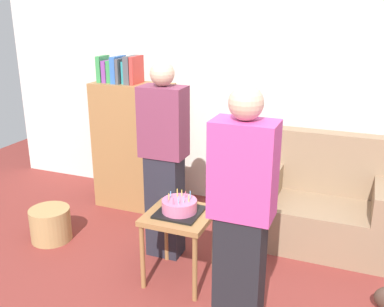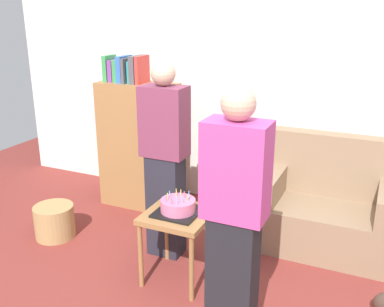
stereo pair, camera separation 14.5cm
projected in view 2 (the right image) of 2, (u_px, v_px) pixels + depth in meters
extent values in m
cube|color=silver|center=(268.00, 78.00, 4.30)|extent=(6.00, 0.10, 2.70)
cube|color=#8C7054|center=(324.00, 226.00, 3.83)|extent=(1.10, 0.70, 0.40)
cube|color=#8C7054|center=(334.00, 165.00, 3.91)|extent=(1.10, 0.16, 0.56)
cube|color=#8C7054|center=(273.00, 184.00, 3.91)|extent=(0.16, 0.70, 0.24)
cube|color=olive|center=(140.00, 146.00, 4.54)|extent=(0.80, 0.36, 1.30)
cube|color=#38934C|center=(109.00, 68.00, 4.41)|extent=(0.05, 0.19, 0.25)
cube|color=#7F3D93|center=(114.00, 71.00, 4.40)|extent=(0.05, 0.19, 0.21)
cube|color=#38934C|center=(119.00, 71.00, 4.38)|extent=(0.05, 0.18, 0.22)
cube|color=#3366B7|center=(124.00, 69.00, 4.34)|extent=(0.06, 0.23, 0.26)
cube|color=#4C4C51|center=(129.00, 70.00, 4.33)|extent=(0.03, 0.25, 0.24)
cube|color=teal|center=(133.00, 72.00, 4.32)|extent=(0.03, 0.17, 0.21)
cube|color=#4C4C51|center=(137.00, 69.00, 4.28)|extent=(0.06, 0.24, 0.27)
cube|color=red|center=(142.00, 70.00, 4.26)|extent=(0.03, 0.24, 0.27)
cube|color=olive|center=(178.00, 215.00, 3.27)|extent=(0.48, 0.48, 0.04)
cylinder|color=olive|center=(141.00, 256.00, 3.26)|extent=(0.04, 0.04, 0.52)
cylinder|color=olive|center=(192.00, 269.00, 3.10)|extent=(0.04, 0.04, 0.52)
cylinder|color=olive|center=(167.00, 231.00, 3.63)|extent=(0.04, 0.04, 0.52)
cylinder|color=olive|center=(214.00, 241.00, 3.46)|extent=(0.04, 0.04, 0.52)
cube|color=black|center=(178.00, 212.00, 3.26)|extent=(0.32, 0.32, 0.02)
cylinder|color=#D66B93|center=(178.00, 205.00, 3.25)|extent=(0.26, 0.26, 0.09)
cylinder|color=#F2CC4C|center=(187.00, 198.00, 3.20)|extent=(0.01, 0.01, 0.05)
cylinder|color=#66B2E5|center=(189.00, 195.00, 3.24)|extent=(0.01, 0.01, 0.06)
cylinder|color=#EA668C|center=(184.00, 194.00, 3.26)|extent=(0.01, 0.01, 0.05)
cylinder|color=#F2CC4C|center=(181.00, 193.00, 3.29)|extent=(0.01, 0.01, 0.05)
cylinder|color=#F2CC4C|center=(176.00, 192.00, 3.28)|extent=(0.01, 0.01, 0.06)
cylinder|color=#66B2E5|center=(170.00, 194.00, 3.27)|extent=(0.01, 0.01, 0.05)
cylinder|color=#F2CC4C|center=(168.00, 196.00, 3.24)|extent=(0.01, 0.01, 0.05)
cylinder|color=#EA668C|center=(166.00, 199.00, 3.19)|extent=(0.01, 0.01, 0.05)
cylinder|color=#EA668C|center=(171.00, 201.00, 3.15)|extent=(0.01, 0.01, 0.05)
cylinder|color=#66B2E5|center=(177.00, 200.00, 3.16)|extent=(0.01, 0.01, 0.06)
cylinder|color=#66B2E5|center=(182.00, 200.00, 3.17)|extent=(0.01, 0.01, 0.05)
cube|color=#23232D|center=(166.00, 205.00, 3.67)|extent=(0.28, 0.20, 0.88)
cube|color=#75334C|center=(164.00, 122.00, 3.44)|extent=(0.36, 0.22, 0.56)
sphere|color=#D1A889|center=(163.00, 73.00, 3.32)|extent=(0.19, 0.19, 0.19)
cube|color=black|center=(232.00, 282.00, 2.65)|extent=(0.28, 0.20, 0.88)
cube|color=#C6428E|center=(236.00, 171.00, 2.42)|extent=(0.36, 0.22, 0.56)
sphere|color=#D1A889|center=(238.00, 103.00, 2.30)|extent=(0.19, 0.19, 0.19)
cylinder|color=#A88451|center=(55.00, 221.00, 4.02)|extent=(0.36, 0.36, 0.30)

